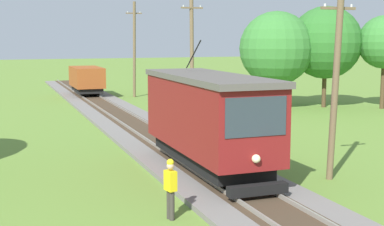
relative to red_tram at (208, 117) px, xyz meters
The scene contains 8 objects.
red_tram is the anchor object (origin of this frame).
freight_car 28.65m from the red_tram, 90.01° to the left, with size 2.40×5.20×2.31m.
utility_pole_near_tram 4.85m from the red_tram, 32.19° to the right, with size 1.40×0.57×7.07m.
utility_pole_mid 13.25m from the red_tram, 72.61° to the left, with size 1.40×0.47×7.94m.
utility_pole_far 27.40m from the red_tram, 81.75° to the left, with size 1.40×0.67×8.24m.
second_worker 5.55m from the red_tram, 123.27° to the right, with size 0.31×0.42×1.78m.
tree_right_near 20.22m from the red_tram, 53.94° to the left, with size 5.39×5.39×7.11m.
tree_right_far 22.20m from the red_tram, 44.99° to the left, with size 5.36×5.36×7.50m.
Camera 1 is at (-7.54, -4.46, 5.21)m, focal length 50.48 mm.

